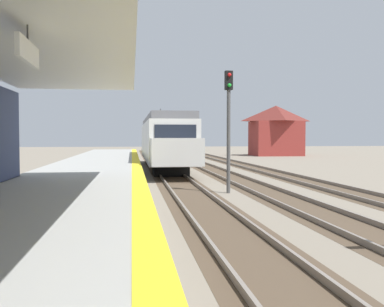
# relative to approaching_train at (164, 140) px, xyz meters

# --- Properties ---
(station_platform) EXTENTS (5.00, 80.00, 0.91)m
(station_platform) POSITION_rel_approaching_train_xyz_m (-4.40, -19.51, -1.73)
(station_platform) COLOR #999993
(station_platform) RESTS_ON ground
(track_pair_nearest_platform) EXTENTS (2.34, 120.00, 0.16)m
(track_pair_nearest_platform) POSITION_rel_approaching_train_xyz_m (-0.00, -15.51, -2.13)
(track_pair_nearest_platform) COLOR #4C3D2D
(track_pair_nearest_platform) RESTS_ON ground
(track_pair_middle) EXTENTS (2.34, 120.00, 0.16)m
(track_pair_middle) POSITION_rel_approaching_train_xyz_m (3.40, -15.51, -2.13)
(track_pair_middle) COLOR #4C3D2D
(track_pair_middle) RESTS_ON ground
(track_pair_far_side) EXTENTS (2.34, 120.00, 0.16)m
(track_pair_far_side) POSITION_rel_approaching_train_xyz_m (6.80, -15.51, -2.13)
(track_pair_far_side) COLOR #4C3D2D
(track_pair_far_side) RESTS_ON ground
(approaching_train) EXTENTS (2.93, 19.60, 4.76)m
(approaching_train) POSITION_rel_approaching_train_xyz_m (0.00, 0.00, 0.00)
(approaching_train) COLOR silver
(approaching_train) RESTS_ON ground
(rail_signal_post) EXTENTS (0.32, 0.34, 5.20)m
(rail_signal_post) POSITION_rel_approaching_train_xyz_m (1.69, -14.46, 1.02)
(rail_signal_post) COLOR #4C4C4C
(rail_signal_post) RESTS_ON ground
(distant_trackside_house) EXTENTS (6.60, 5.28, 6.40)m
(distant_trackside_house) POSITION_rel_approaching_train_xyz_m (15.92, 21.39, 1.16)
(distant_trackside_house) COLOR maroon
(distant_trackside_house) RESTS_ON ground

